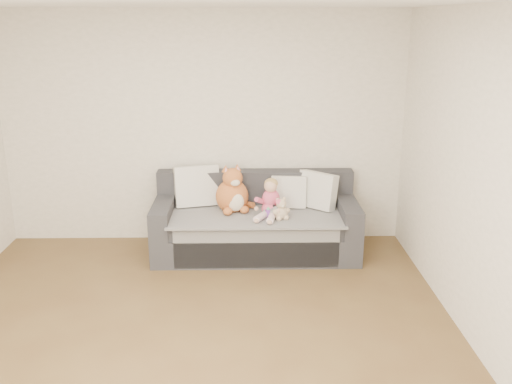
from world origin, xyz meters
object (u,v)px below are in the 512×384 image
at_px(plush_cat, 233,193).
at_px(teddy_bear, 281,210).
at_px(sofa, 256,225).
at_px(toddler, 270,201).
at_px(sippy_cup, 268,212).

bearing_deg(plush_cat, teddy_bear, -47.56).
relative_size(sofa, toddler, 5.22).
bearing_deg(sippy_cup, teddy_bear, -27.27).
bearing_deg(sippy_cup, toddler, 63.61).
relative_size(toddler, teddy_bear, 1.75).
relative_size(sofa, sippy_cup, 18.88).
xyz_separation_m(toddler, teddy_bear, (0.11, -0.10, -0.08)).
bearing_deg(teddy_bear, sofa, 113.52).
xyz_separation_m(plush_cat, sippy_cup, (0.38, -0.22, -0.14)).
xyz_separation_m(toddler, plush_cat, (-0.40, 0.18, 0.03)).
height_order(teddy_bear, sippy_cup, teddy_bear).
distance_m(toddler, plush_cat, 0.44).
bearing_deg(sofa, plush_cat, 174.96).
bearing_deg(sofa, teddy_bear, -45.14).
relative_size(sofa, plush_cat, 4.06).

